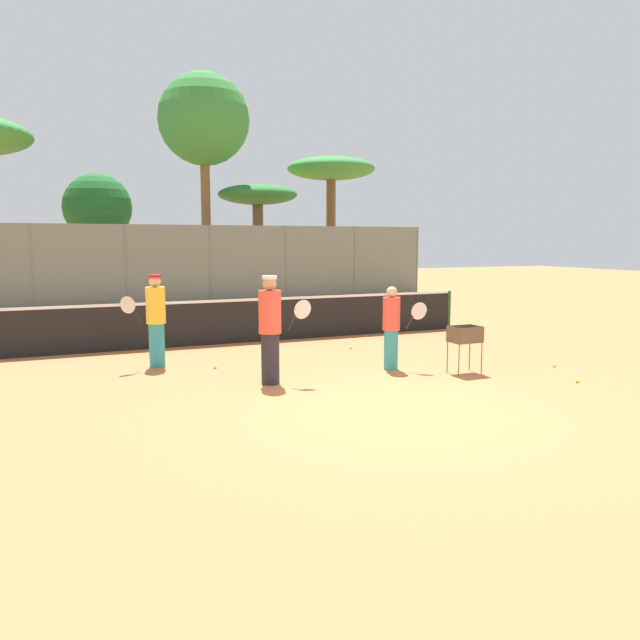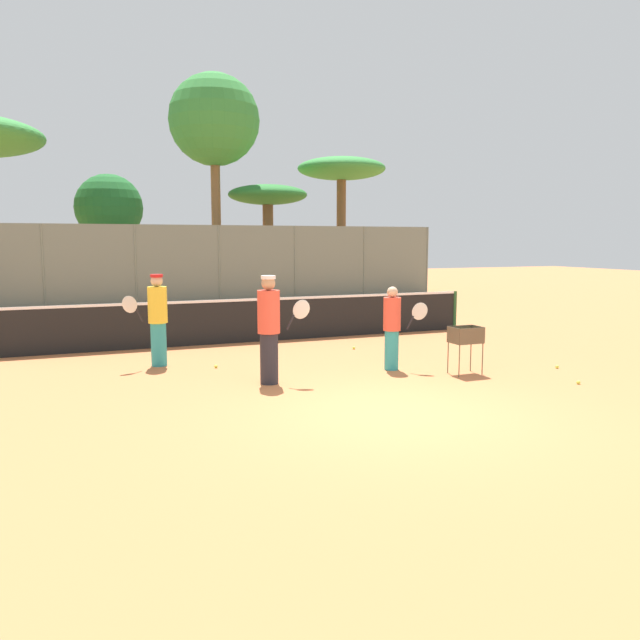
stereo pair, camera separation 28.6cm
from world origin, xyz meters
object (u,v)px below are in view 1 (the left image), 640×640
Objects in this scene: ball_cart at (464,338)px; player_red_cap at (156,319)px; tennis_net at (253,319)px; player_white_outfit at (270,328)px; parked_car at (116,281)px; player_yellow_shirt at (392,327)px.

player_red_cap is at bearing 150.13° from ball_cart.
tennis_net is 6.17× the size of player_white_outfit.
player_red_cap reaches higher than tennis_net.
player_red_cap is at bearing -93.23° from parked_car.
player_white_outfit is at bearing -143.46° from player_yellow_shirt.
player_white_outfit is at bearing 170.02° from ball_cart.
player_yellow_shirt is 19.54m from parked_car.
parked_car is (-1.69, 15.09, 0.10)m from tennis_net.
player_red_cap is (-1.56, 2.32, -0.03)m from player_white_outfit.
player_white_outfit reaches higher than tennis_net.
player_yellow_shirt is at bearing 139.61° from player_red_cap.
ball_cart is 0.21× the size of parked_car.
tennis_net is 4.44m from player_yellow_shirt.
player_white_outfit reaches higher than player_yellow_shirt.
player_white_outfit is 2.55m from player_yellow_shirt.
player_white_outfit reaches higher than parked_car.
player_white_outfit is (-1.10, -4.43, 0.41)m from tennis_net.
parked_car is at bearing 101.70° from ball_cart.
player_red_cap is 5.94m from ball_cart.
player_yellow_shirt is at bearing -71.13° from tennis_net.
player_yellow_shirt is (4.09, -2.09, -0.12)m from player_red_cap.
tennis_net reaches higher than ball_cart.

